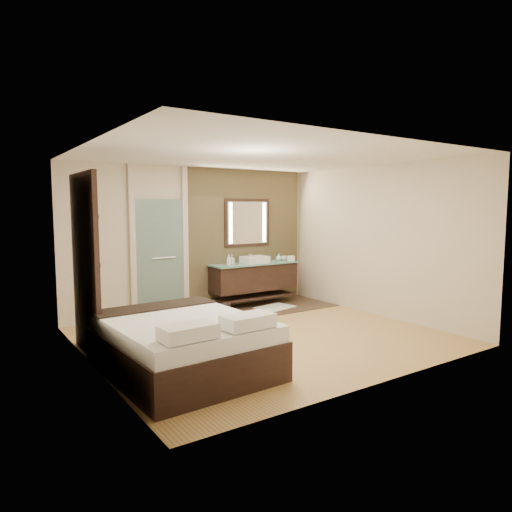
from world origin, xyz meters
TOP-DOWN VIEW (x-y plane):
  - floor at (0.00, 0.00)m, footprint 5.00×5.00m
  - tile_strip at (0.60, 1.60)m, footprint 3.80×1.30m
  - stone_wall at (1.10, 2.21)m, footprint 2.60×0.08m
  - vanity at (1.10, 1.92)m, footprint 1.85×0.55m
  - mirror_unit at (1.10, 2.16)m, footprint 1.06×0.04m
  - frosted_door at (-0.75, 2.20)m, footprint 1.10×0.12m
  - shoji_partition at (-2.43, 0.60)m, footprint 0.06×1.20m
  - bed at (-1.65, -0.69)m, footprint 1.75×2.14m
  - bath_mat at (1.30, 1.47)m, footprint 0.81×0.63m
  - waste_bin at (0.13, 1.40)m, footprint 0.22×0.22m
  - tissue_box at (1.92, 1.78)m, footprint 0.15×0.15m
  - soap_bottle_a at (0.46, 1.81)m, footprint 0.09×0.09m
  - soap_bottle_b at (0.64, 2.00)m, footprint 0.10×0.10m
  - soap_bottle_c at (1.70, 1.90)m, footprint 0.14×0.14m
  - cup at (1.84, 1.91)m, footprint 0.13×0.13m

SIDE VIEW (x-z plane):
  - floor at x=0.00m, z-range 0.00..0.00m
  - tile_strip at x=0.60m, z-range 0.00..0.01m
  - bath_mat at x=1.30m, z-range 0.01..0.03m
  - waste_bin at x=0.13m, z-range 0.00..0.24m
  - bed at x=-1.65m, z-range -0.07..0.73m
  - vanity at x=1.10m, z-range 0.14..1.02m
  - cup at x=1.84m, z-range 0.86..0.96m
  - tissue_box at x=1.92m, z-range 0.86..0.97m
  - soap_bottle_c at x=1.70m, z-range 0.86..1.01m
  - soap_bottle_b at x=0.64m, z-range 0.86..1.04m
  - soap_bottle_a at x=0.46m, z-range 0.86..1.07m
  - frosted_door at x=-0.75m, z-range -0.21..2.49m
  - shoji_partition at x=-2.43m, z-range 0.01..2.41m
  - stone_wall at x=1.10m, z-range 0.00..2.70m
  - mirror_unit at x=1.10m, z-range 1.17..2.13m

